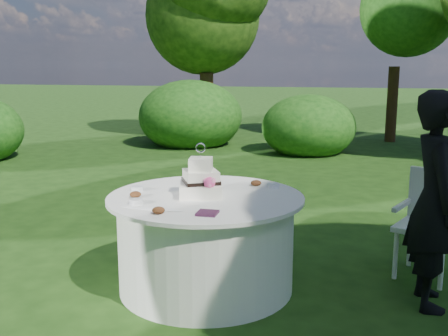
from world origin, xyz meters
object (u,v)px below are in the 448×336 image
at_px(napkins, 207,213).
at_px(guest, 435,201).
at_px(table, 206,241).
at_px(cake, 201,182).
at_px(chair, 431,216).

height_order(napkins, guest, guest).
distance_m(guest, table, 1.77).
distance_m(table, cake, 0.50).
bearing_deg(table, cake, -155.83).
distance_m(napkins, table, 0.66).
bearing_deg(guest, napkins, 106.42).
xyz_separation_m(napkins, table, (-0.15, 0.51, -0.39)).
relative_size(napkins, guest, 0.09).
bearing_deg(chair, guest, -97.05).
bearing_deg(table, guest, 3.21).
relative_size(napkins, table, 0.09).
distance_m(table, chair, 1.93).
bearing_deg(table, napkins, -73.32).
height_order(guest, table, guest).
xyz_separation_m(cake, chair, (1.83, 0.72, -0.36)).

